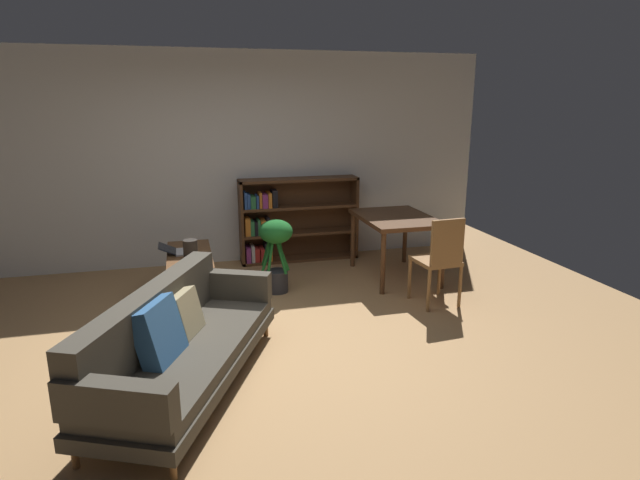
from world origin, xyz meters
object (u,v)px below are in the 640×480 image
(dining_table, at_px, (396,223))
(bookshelf, at_px, (290,220))
(open_laptop, at_px, (179,251))
(media_console, at_px, (191,276))
(desk_speaker, at_px, (191,250))
(fabric_couch, at_px, (177,341))
(dining_chair_near, at_px, (440,257))
(potted_floor_plant, at_px, (276,247))

(dining_table, xyz_separation_m, bookshelf, (-1.08, 1.03, -0.13))
(open_laptop, bearing_deg, media_console, -29.50)
(open_laptop, bearing_deg, bookshelf, 37.76)
(media_console, distance_m, desk_speaker, 0.42)
(fabric_couch, xyz_separation_m, dining_chair_near, (2.62, 0.99, 0.16))
(desk_speaker, bearing_deg, bookshelf, 46.64)
(media_console, height_order, desk_speaker, desk_speaker)
(desk_speaker, height_order, potted_floor_plant, potted_floor_plant)
(media_console, relative_size, bookshelf, 0.71)
(desk_speaker, bearing_deg, dining_table, 8.58)
(dining_table, xyz_separation_m, dining_chair_near, (0.08, -0.99, -0.14))
(potted_floor_plant, bearing_deg, open_laptop, 176.19)
(fabric_couch, distance_m, open_laptop, 1.91)
(media_console, height_order, dining_table, dining_table)
(desk_speaker, distance_m, dining_table, 2.42)
(media_console, height_order, potted_floor_plant, potted_floor_plant)
(dining_table, relative_size, dining_chair_near, 1.21)
(open_laptop, xyz_separation_m, dining_table, (2.51, 0.08, 0.13))
(desk_speaker, xyz_separation_m, dining_chair_near, (2.47, -0.62, -0.08))
(bookshelf, bearing_deg, fabric_couch, -115.96)
(fabric_couch, distance_m, dining_chair_near, 2.81)
(fabric_couch, bearing_deg, desk_speaker, 84.72)
(dining_table, distance_m, bookshelf, 1.50)
(dining_table, bearing_deg, potted_floor_plant, -174.32)
(potted_floor_plant, bearing_deg, dining_table, 5.68)
(desk_speaker, relative_size, bookshelf, 0.13)
(desk_speaker, bearing_deg, dining_chair_near, -14.16)
(fabric_couch, bearing_deg, dining_chair_near, 20.70)
(dining_table, bearing_deg, fabric_couch, -142.16)
(dining_table, relative_size, bookshelf, 0.74)
(open_laptop, distance_m, potted_floor_plant, 1.04)
(potted_floor_plant, bearing_deg, media_console, 179.35)
(open_laptop, relative_size, desk_speaker, 1.84)
(open_laptop, xyz_separation_m, desk_speaker, (0.12, -0.28, 0.08))
(open_laptop, height_order, dining_chair_near, dining_chair_near)
(dining_table, height_order, bookshelf, bookshelf)
(fabric_couch, relative_size, desk_speaker, 10.65)
(open_laptop, bearing_deg, desk_speaker, -67.57)
(potted_floor_plant, height_order, bookshelf, bookshelf)
(potted_floor_plant, xyz_separation_m, dining_table, (1.48, 0.15, 0.15))
(dining_chair_near, bearing_deg, bookshelf, 119.85)
(dining_chair_near, distance_m, bookshelf, 2.33)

